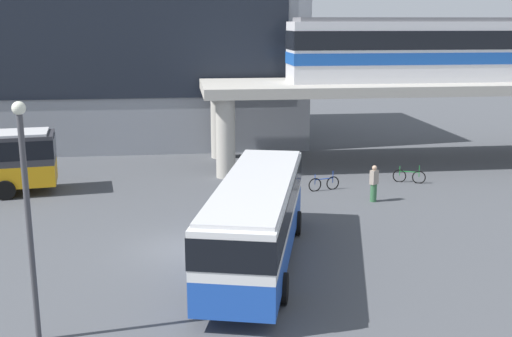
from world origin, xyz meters
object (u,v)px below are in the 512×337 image
(station_building, at_px, (86,44))
(pedestrian_near_building, at_px, (374,184))
(train, at_px, (437,49))
(bus_main, at_px, (257,213))
(bicycle_green, at_px, (409,176))
(bicycle_blue, at_px, (324,184))

(station_building, bearing_deg, pedestrian_near_building, -51.13)
(pedestrian_near_building, bearing_deg, train, 52.92)
(bus_main, xyz_separation_m, bicycle_green, (9.86, 10.83, -1.63))
(pedestrian_near_building, bearing_deg, bicycle_blue, 129.37)
(bus_main, relative_size, pedestrian_near_building, 6.18)
(train, bearing_deg, station_building, 152.98)
(train, distance_m, bus_main, 21.41)
(bicycle_green, relative_size, bicycle_blue, 0.94)
(train, bearing_deg, pedestrian_near_building, -127.08)
(train, distance_m, pedestrian_near_building, 12.40)
(station_building, relative_size, bicycle_blue, 17.87)
(bicycle_blue, bearing_deg, train, 36.34)
(bus_main, distance_m, bicycle_blue, 11.08)
(station_building, relative_size, bicycle_green, 19.00)
(train, relative_size, bus_main, 1.63)
(station_building, bearing_deg, bus_main, -71.05)
(bicycle_green, bearing_deg, station_building, 139.02)
(station_building, distance_m, pedestrian_near_building, 26.62)
(station_building, relative_size, train, 1.69)
(bus_main, distance_m, bicycle_green, 14.73)
(bicycle_blue, relative_size, pedestrian_near_building, 0.96)
(bicycle_green, distance_m, pedestrian_near_building, 4.59)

